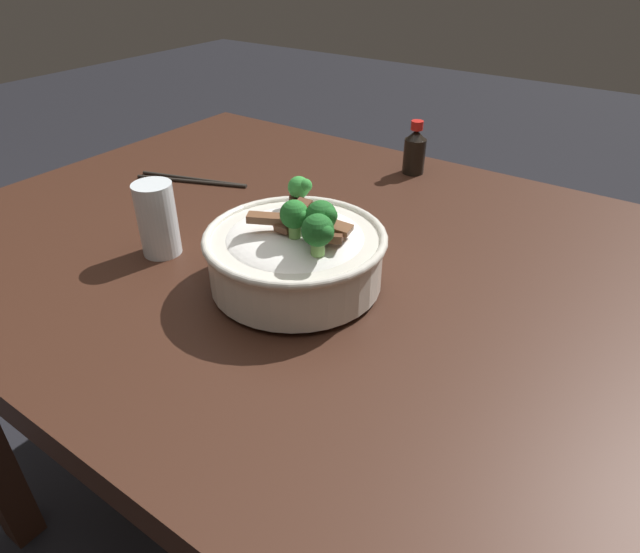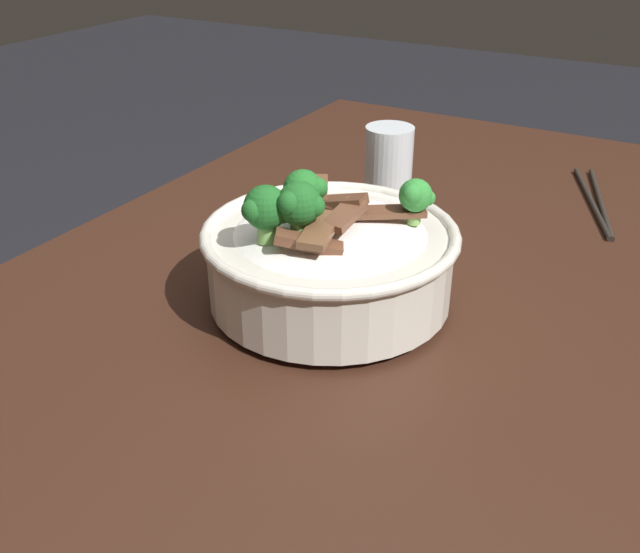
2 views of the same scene
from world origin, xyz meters
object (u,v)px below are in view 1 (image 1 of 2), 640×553
(rice_bowl, at_px, (296,251))
(chopsticks_pair, at_px, (192,180))
(soy_sauce_bottle, at_px, (415,151))
(drinking_glass, at_px, (158,224))

(rice_bowl, relative_size, chopsticks_pair, 1.12)
(rice_bowl, distance_m, soy_sauce_bottle, 0.49)
(rice_bowl, height_order, chopsticks_pair, rice_bowl)
(rice_bowl, bearing_deg, drinking_glass, -169.05)
(rice_bowl, xyz_separation_m, soy_sauce_bottle, (-0.06, 0.49, -0.01))
(rice_bowl, distance_m, drinking_glass, 0.24)
(drinking_glass, distance_m, soy_sauce_bottle, 0.56)
(chopsticks_pair, bearing_deg, soy_sauce_bottle, 41.19)
(chopsticks_pair, xyz_separation_m, soy_sauce_bottle, (0.35, 0.30, 0.04))
(drinking_glass, bearing_deg, soy_sauce_bottle, 71.88)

